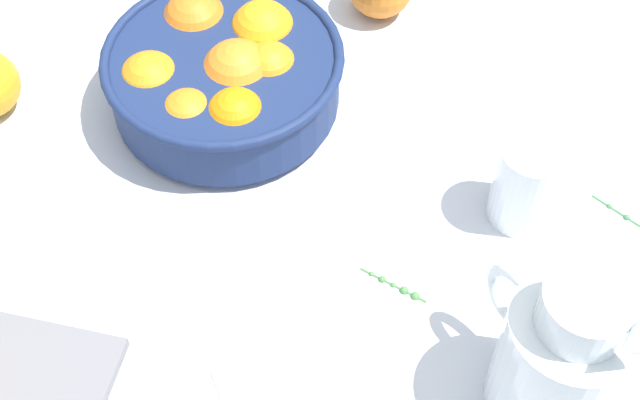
# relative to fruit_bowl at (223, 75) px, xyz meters

# --- Properties ---
(ground_plane) EXTENTS (1.17, 0.91, 0.03)m
(ground_plane) POSITION_rel_fruit_bowl_xyz_m (0.13, -0.17, -0.07)
(ground_plane) COLOR silver
(fruit_bowl) EXTENTS (0.28, 0.28, 0.11)m
(fruit_bowl) POSITION_rel_fruit_bowl_xyz_m (0.00, 0.00, 0.00)
(fruit_bowl) COLOR navy
(fruit_bowl) RESTS_ON ground_plane
(juice_pitcher) EXTENTS (0.12, 0.15, 0.20)m
(juice_pitcher) POSITION_rel_fruit_bowl_xyz_m (0.35, -0.36, 0.02)
(juice_pitcher) COLOR white
(juice_pitcher) RESTS_ON ground_plane
(juice_glass) EXTENTS (0.07, 0.07, 0.11)m
(juice_glass) POSITION_rel_fruit_bowl_xyz_m (0.34, -0.14, -0.01)
(juice_glass) COLOR white
(juice_glass) RESTS_ON ground_plane
(herb_sprig_0) EXTENTS (0.07, 0.04, 0.01)m
(herb_sprig_0) POSITION_rel_fruit_bowl_xyz_m (0.21, -0.25, -0.05)
(herb_sprig_0) COLOR #477E42
(herb_sprig_0) RESTS_ON ground_plane
(herb_sprig_1) EXTENTS (0.07, 0.06, 0.01)m
(herb_sprig_1) POSITION_rel_fruit_bowl_xyz_m (0.46, -0.15, -0.05)
(herb_sprig_1) COLOR #3D7344
(herb_sprig_1) RESTS_ON ground_plane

